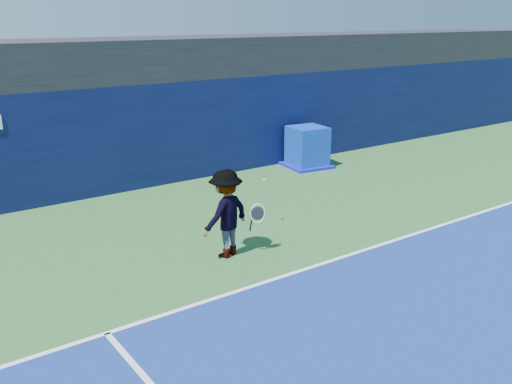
{
  "coord_description": "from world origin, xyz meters",
  "views": [
    {
      "loc": [
        -7.7,
        -4.89,
        4.85
      ],
      "look_at": [
        -0.51,
        5.2,
        1.0
      ],
      "focal_mm": 40.0,
      "sensor_mm": 36.0,
      "label": 1
    }
  ],
  "objects": [
    {
      "name": "ground",
      "position": [
        0.0,
        0.0,
        0.0
      ],
      "size": [
        80.0,
        80.0,
        0.0
      ],
      "primitive_type": "plane",
      "color": "#2C5E2A",
      "rests_on": "ground"
    },
    {
      "name": "back_wall_assembly",
      "position": [
        -0.0,
        10.5,
        1.5
      ],
      "size": [
        36.0,
        1.03,
        3.0
      ],
      "color": "#0A1038",
      "rests_on": "ground"
    },
    {
      "name": "tennis_player",
      "position": [
        -1.76,
        4.52,
        0.93
      ],
      "size": [
        1.43,
        0.98,
        1.87
      ],
      "color": "white",
      "rests_on": "ground"
    },
    {
      "name": "equipment_cart",
      "position": [
        4.43,
        9.2,
        0.61
      ],
      "size": [
        1.57,
        1.57,
        1.34
      ],
      "color": "#0C30AD",
      "rests_on": "ground"
    },
    {
      "name": "stadium_band",
      "position": [
        0.0,
        11.5,
        3.6
      ],
      "size": [
        36.0,
        3.0,
        1.2
      ],
      "primitive_type": "cube",
      "color": "black",
      "rests_on": "back_wall_assembly"
    },
    {
      "name": "baseline",
      "position": [
        0.0,
        3.0,
        0.01
      ],
      "size": [
        24.0,
        0.1,
        0.01
      ],
      "primitive_type": "cube",
      "color": "white",
      "rests_on": "ground"
    },
    {
      "name": "tennis_ball",
      "position": [
        -0.1,
        5.43,
        1.16
      ],
      "size": [
        0.07,
        0.07,
        0.07
      ],
      "color": "#D4EC1A",
      "rests_on": "ground"
    }
  ]
}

